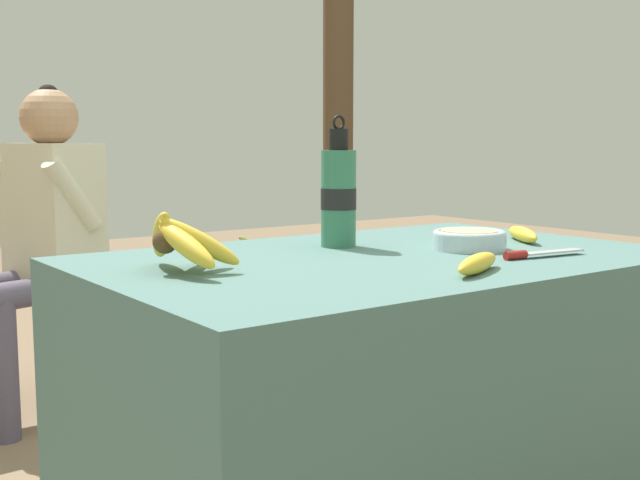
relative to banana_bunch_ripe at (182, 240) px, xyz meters
The scene contains 11 objects.
market_counter 0.62m from the banana_bunch_ripe, ahead, with size 1.32×0.86×0.68m.
banana_bunch_ripe is the anchor object (origin of this frame).
serving_bowl 0.71m from the banana_bunch_ripe, ahead, with size 0.18×0.18×0.05m.
water_bottle 0.50m from the banana_bunch_ripe, 14.46° to the left, with size 0.09×0.09×0.32m.
loose_banana_front 0.58m from the banana_bunch_ripe, 37.12° to the right, with size 0.20×0.12×0.04m.
loose_banana_side 0.93m from the banana_bunch_ripe, ahead, with size 0.14×0.19×0.04m.
knife 0.77m from the banana_bunch_ripe, 21.78° to the right, with size 0.22×0.05×0.02m.
wooden_bench 1.43m from the banana_bunch_ripe, 72.86° to the left, with size 1.83×0.32×0.45m.
seated_vendor 1.28m from the banana_bunch_ripe, 84.93° to the left, with size 0.45×0.42×1.13m.
banana_bunch_green 1.64m from the banana_bunch_ripe, 54.39° to the left, with size 0.18×0.28×0.13m.
support_post_far 2.46m from the banana_bunch_ripe, 45.22° to the left, with size 0.15×0.15×2.48m.
Camera 1 is at (-1.18, -1.37, 0.94)m, focal length 45.00 mm.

